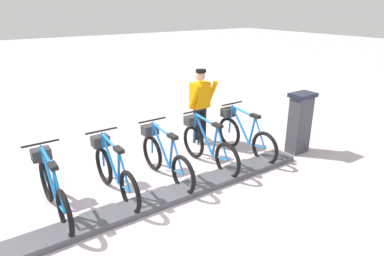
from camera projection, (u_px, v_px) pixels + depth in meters
ground_plane at (170, 198)px, 5.41m from camera, size 60.00×60.00×0.00m
dock_rail_base at (170, 196)px, 5.39m from camera, size 0.44×5.51×0.10m
payment_kiosk at (300, 122)px, 6.91m from camera, size 0.36×0.52×1.28m
bike_docked_0 at (244, 135)px, 6.89m from camera, size 1.72×0.54×1.02m
bike_docked_1 at (207, 145)px, 6.39m from camera, size 1.72×0.54×1.02m
bike_docked_2 at (164, 157)px, 5.89m from camera, size 1.72×0.54×1.02m
bike_docked_3 at (114, 171)px, 5.39m from camera, size 1.72×0.54×1.02m
bike_docked_4 at (53, 188)px, 4.88m from camera, size 1.72×0.54×1.02m
worker_near_rack at (200, 104)px, 7.31m from camera, size 0.49×0.67×1.66m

